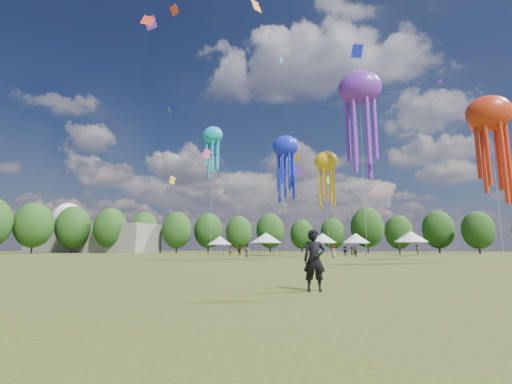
% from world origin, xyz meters
% --- Properties ---
extents(ground, '(300.00, 300.00, 0.00)m').
position_xyz_m(ground, '(0.00, 0.00, 0.00)').
color(ground, '#384416').
rests_on(ground, ground).
extents(observer_main, '(0.74, 0.61, 1.75)m').
position_xyz_m(observer_main, '(6.70, -3.49, 0.88)').
color(observer_main, black).
rests_on(observer_main, ground).
extents(spectator_near, '(1.08, 1.03, 1.75)m').
position_xyz_m(spectator_near, '(-9.48, 34.77, 0.88)').
color(spectator_near, gray).
rests_on(spectator_near, ground).
extents(spectators_far, '(32.39, 21.79, 1.88)m').
position_xyz_m(spectators_far, '(1.76, 48.20, 0.84)').
color(spectators_far, gray).
rests_on(spectators_far, ground).
extents(festival_tents, '(40.14, 12.13, 4.24)m').
position_xyz_m(festival_tents, '(-2.32, 54.91, 3.16)').
color(festival_tents, '#47474C').
rests_on(festival_tents, ground).
extents(show_kites, '(43.65, 24.88, 24.61)m').
position_xyz_m(show_kites, '(2.02, 35.15, 16.97)').
color(show_kites, '#1927E4').
rests_on(show_kites, ground).
extents(small_kites, '(75.49, 58.98, 39.66)m').
position_xyz_m(small_kites, '(0.09, 41.88, 29.13)').
color(small_kites, '#1927E4').
rests_on(small_kites, ground).
extents(treeline, '(201.57, 95.24, 13.43)m').
position_xyz_m(treeline, '(-3.87, 62.51, 6.54)').
color(treeline, '#38281C').
rests_on(treeline, ground).
extents(hangar, '(40.00, 12.00, 8.00)m').
position_xyz_m(hangar, '(-72.00, 72.00, 4.00)').
color(hangar, gray).
rests_on(hangar, ground).
extents(radome, '(9.00, 9.00, 16.00)m').
position_xyz_m(radome, '(-88.00, 78.00, 9.99)').
color(radome, white).
rests_on(radome, ground).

